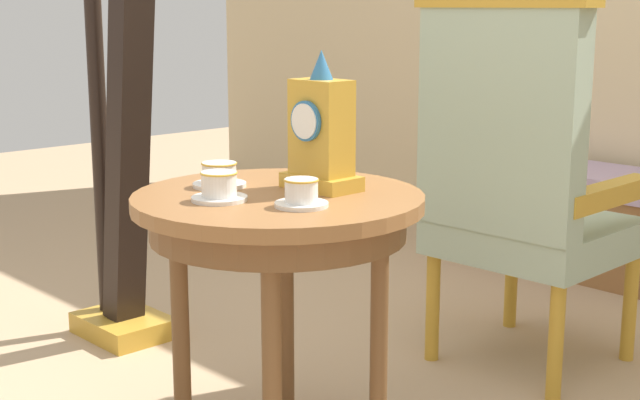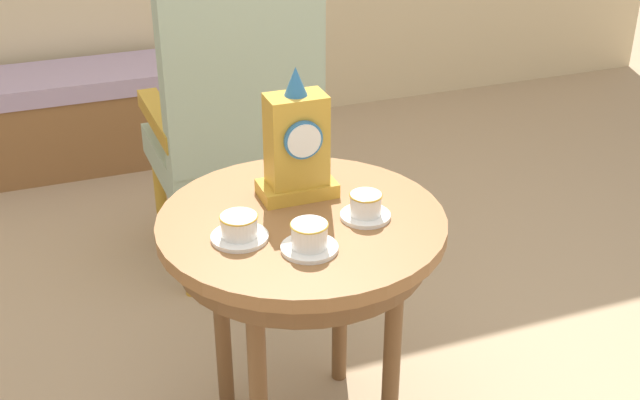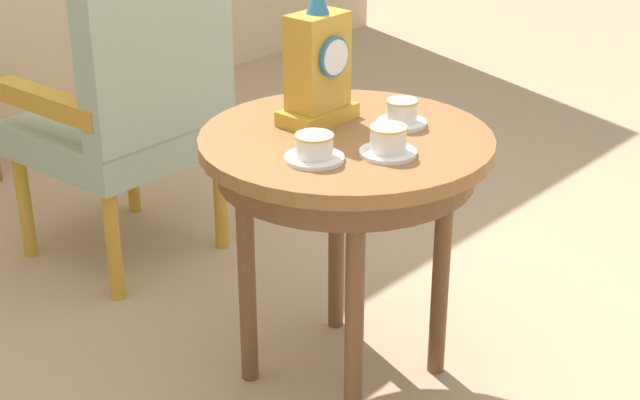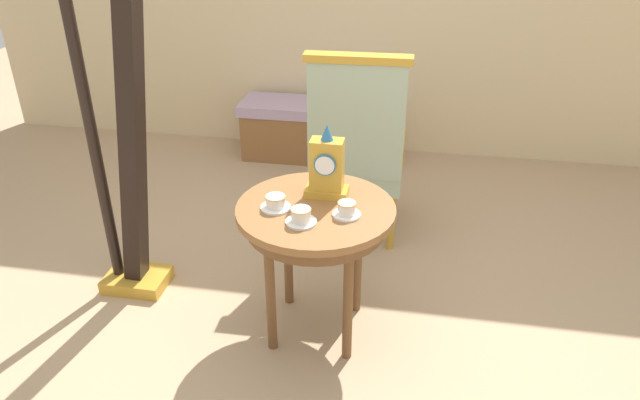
{
  "view_description": "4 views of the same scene",
  "coord_description": "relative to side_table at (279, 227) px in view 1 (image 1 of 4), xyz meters",
  "views": [
    {
      "loc": [
        1.71,
        -1.45,
        1.11
      ],
      "look_at": [
        0.16,
        0.02,
        0.65
      ],
      "focal_mm": 51.61,
      "sensor_mm": 36.0,
      "label": 1
    },
    {
      "loc": [
        -0.48,
        -1.69,
        1.62
      ],
      "look_at": [
        0.12,
        -0.09,
        0.73
      ],
      "focal_mm": 46.53,
      "sensor_mm": 36.0,
      "label": 2
    },
    {
      "loc": [
        -1.56,
        -1.4,
        1.47
      ],
      "look_at": [
        -0.01,
        -0.05,
        0.54
      ],
      "focal_mm": 54.34,
      "sensor_mm": 36.0,
      "label": 3
    },
    {
      "loc": [
        0.5,
        -2.24,
        1.89
      ],
      "look_at": [
        0.1,
        -0.03,
        0.69
      ],
      "focal_mm": 32.97,
      "sensor_mm": 36.0,
      "label": 4
    }
  ],
  "objects": [
    {
      "name": "teacup_center",
      "position": [
        0.14,
        -0.06,
        0.11
      ],
      "size": [
        0.12,
        0.12,
        0.06
      ],
      "color": "white",
      "rests_on": "side_table"
    },
    {
      "name": "window_bench",
      "position": [
        -0.4,
        2.0,
        -0.37
      ],
      "size": [
        1.09,
        0.4,
        0.44
      ],
      "color": "#B299B7",
      "rests_on": "ground"
    },
    {
      "name": "teacup_right",
      "position": [
        -0.03,
        -0.15,
        0.11
      ],
      "size": [
        0.13,
        0.13,
        0.07
      ],
      "color": "white",
      "rests_on": "side_table"
    },
    {
      "name": "side_table",
      "position": [
        0.0,
        0.0,
        0.0
      ],
      "size": [
        0.7,
        0.7,
        0.67
      ],
      "color": "brown",
      "rests_on": "ground"
    },
    {
      "name": "harp",
      "position": [
        -0.97,
        0.16,
        0.15
      ],
      "size": [
        0.4,
        0.24,
        1.83
      ],
      "color": "gold",
      "rests_on": "ground"
    },
    {
      "name": "armchair",
      "position": [
        0.08,
        0.88,
        0.0
      ],
      "size": [
        0.56,
        0.54,
        1.14
      ],
      "color": "#9EB299",
      "rests_on": "ground"
    },
    {
      "name": "mantel_clock",
      "position": [
        0.03,
        0.11,
        0.22
      ],
      "size": [
        0.19,
        0.11,
        0.34
      ],
      "color": "gold",
      "rests_on": "side_table"
    },
    {
      "name": "teacup_left",
      "position": [
        -0.17,
        -0.05,
        0.11
      ],
      "size": [
        0.13,
        0.13,
        0.06
      ],
      "color": "white",
      "rests_on": "side_table"
    }
  ]
}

